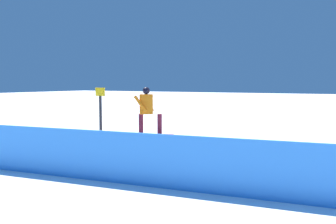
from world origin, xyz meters
The scene contains 5 objects.
ground_plane centered at (0.00, 0.00, 0.00)m, with size 120.00×120.00×0.00m, color white.
grind_box centered at (0.00, 0.00, 0.23)m, with size 7.68×1.57×0.51m.
snowboarder centered at (2.25, 0.35, 1.31)m, with size 1.40×0.96×1.47m.
safety_fence centered at (0.00, 3.37, 0.55)m, with size 10.70×0.06×1.10m, color #3487EE.
trail_marker centered at (4.66, -0.34, 1.04)m, with size 0.40×0.10×1.94m.
Camera 1 is at (-3.34, 9.25, 2.12)m, focal length 36.77 mm.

